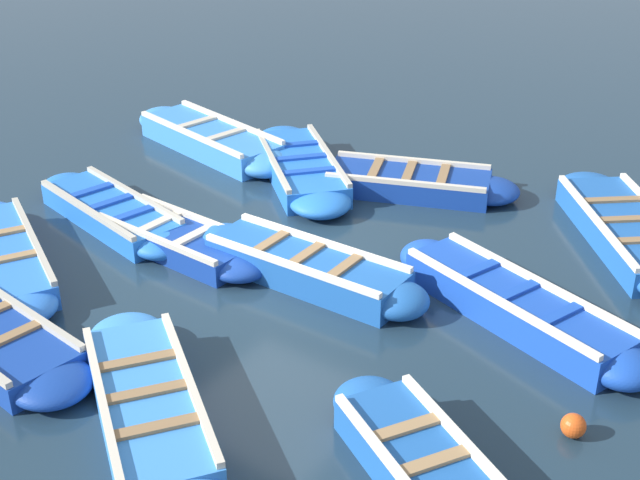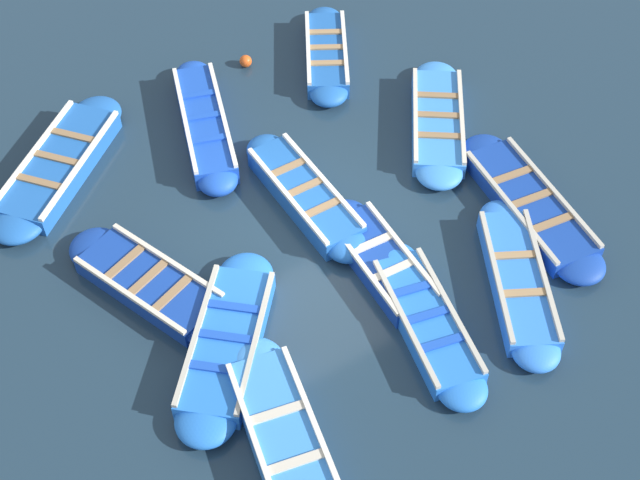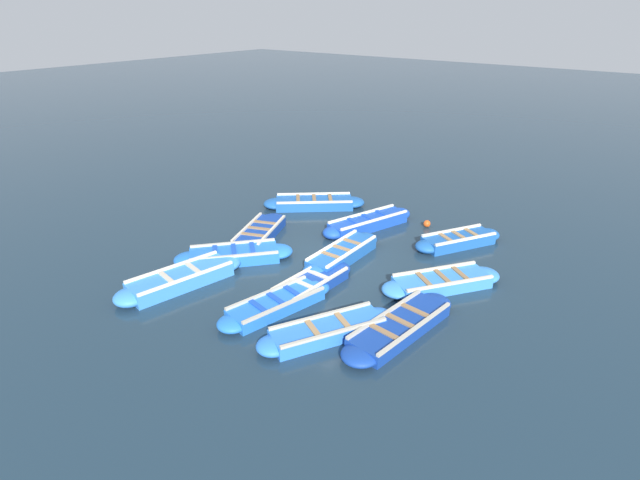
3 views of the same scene
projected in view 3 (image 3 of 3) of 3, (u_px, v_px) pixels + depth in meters
The scene contains 14 objects.
ground_plane at pixel (322, 266), 15.08m from camera, with size 120.00×120.00×0.00m, color #1C303F.
boat_outer_right at pixel (314, 203), 19.42m from camera, with size 3.28×3.60×0.42m.
boat_end_of_row at pixel (342, 254), 15.35m from camera, with size 3.49×0.86×0.45m.
boat_inner_gap at pixel (368, 223), 17.58m from camera, with size 3.81×1.85×0.46m.
boat_bow_out at pixel (276, 304), 12.84m from camera, with size 3.48×1.47×0.38m.
boat_drifting at pixel (400, 327), 11.95m from camera, with size 3.92×1.32×0.38m.
boat_alongside at pixel (328, 331), 11.79m from camera, with size 3.49×2.33×0.40m.
boat_broadside at pixel (458, 240), 16.31m from camera, with size 3.14×2.23×0.42m.
boat_outer_left at pixel (311, 284), 13.79m from camera, with size 3.17×0.96×0.37m.
boat_mid_row at pixel (442, 282), 13.87m from camera, with size 3.43×2.76×0.40m.
boat_centre at pixel (260, 233), 16.87m from camera, with size 3.51×2.10×0.39m.
boat_near_quay at pixel (181, 279), 13.96m from camera, with size 3.88×1.60×0.46m.
boat_far_corner at pixel (234, 255), 15.35m from camera, with size 3.36×3.07×0.41m.
buoy_orange_near at pixel (427, 224), 17.69m from camera, with size 0.25×0.25×0.25m, color #E05119.
Camera 3 is at (-10.58, -8.08, 7.13)m, focal length 28.00 mm.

